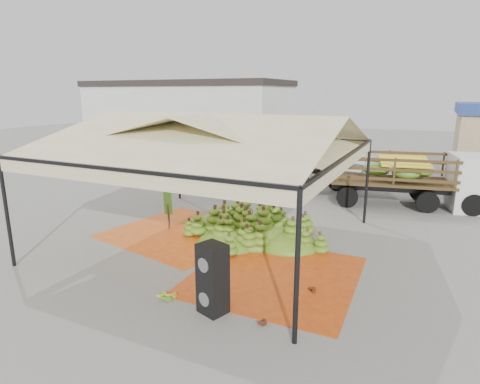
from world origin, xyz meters
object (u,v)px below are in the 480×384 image
at_px(vendor, 246,182).
at_px(truck_left, 291,155).
at_px(speaker_stack, 213,279).
at_px(truck_right, 419,174).
at_px(banana_heap, 251,221).

height_order(vendor, truck_left, truck_left).
bearing_deg(speaker_stack, truck_right, 91.50).
distance_m(banana_heap, vendor, 4.79).
distance_m(speaker_stack, truck_left, 12.59).
bearing_deg(speaker_stack, banana_heap, 123.32).
bearing_deg(truck_right, speaker_stack, -118.72).
relative_size(banana_heap, truck_left, 0.66).
relative_size(speaker_stack, truck_right, 0.23).
height_order(speaker_stack, truck_right, truck_right).
bearing_deg(vendor, truck_right, 174.33).
distance_m(truck_left, truck_right, 6.09).
bearing_deg(banana_heap, truck_left, 99.45).
relative_size(vendor, truck_left, 0.20).
relative_size(speaker_stack, truck_left, 0.20).
xyz_separation_m(banana_heap, truck_left, (-1.29, 7.74, 0.99)).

